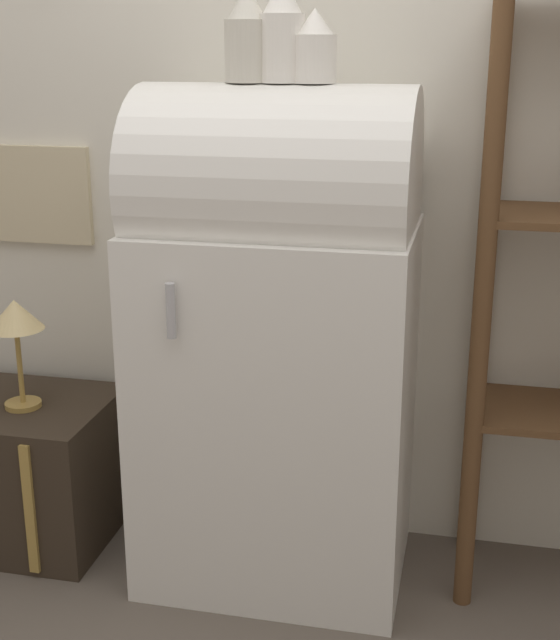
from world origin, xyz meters
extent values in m
plane|color=#60564C|center=(0.00, 0.00, 0.00)|extent=(12.00, 12.00, 0.00)
cube|color=silver|center=(0.00, 0.58, 1.35)|extent=(7.00, 0.05, 2.70)
cube|color=#C6B793|center=(-0.93, 0.54, 1.06)|extent=(0.53, 0.02, 0.31)
cube|color=white|center=(0.00, 0.27, 0.52)|extent=(0.75, 0.55, 1.05)
cylinder|color=white|center=(0.00, 0.27, 1.16)|extent=(0.73, 0.52, 0.52)
cylinder|color=#B7B7BC|center=(-0.21, -0.02, 0.88)|extent=(0.02, 0.02, 0.14)
cube|color=#33281E|center=(-0.85, 0.28, 0.23)|extent=(0.59, 0.46, 0.45)
cube|color=#AD8942|center=(-0.68, 0.05, 0.23)|extent=(0.03, 0.01, 0.41)
cylinder|color=brown|center=(0.55, 0.21, 0.82)|extent=(0.05, 0.05, 1.65)
cylinder|color=brown|center=(0.55, 0.51, 0.82)|extent=(0.05, 0.05, 1.65)
cylinder|color=beige|center=(-0.08, 0.28, 1.50)|extent=(0.12, 0.12, 0.15)
cone|color=beige|center=(-0.08, 0.28, 1.62)|extent=(0.10, 0.10, 0.08)
cylinder|color=white|center=(0.01, 0.28, 1.50)|extent=(0.12, 0.12, 0.17)
cylinder|color=white|center=(0.10, 0.28, 1.48)|extent=(0.11, 0.11, 0.12)
cone|color=white|center=(0.10, 0.28, 1.57)|extent=(0.10, 0.10, 0.06)
cylinder|color=#AD8942|center=(-0.79, 0.25, 0.46)|extent=(0.11, 0.11, 0.02)
cylinder|color=#AD8942|center=(-0.79, 0.25, 0.59)|extent=(0.02, 0.02, 0.23)
cone|color=#DBC184|center=(-0.79, 0.25, 0.75)|extent=(0.17, 0.17, 0.09)
camera|label=1|loc=(0.52, -2.03, 1.52)|focal=50.00mm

